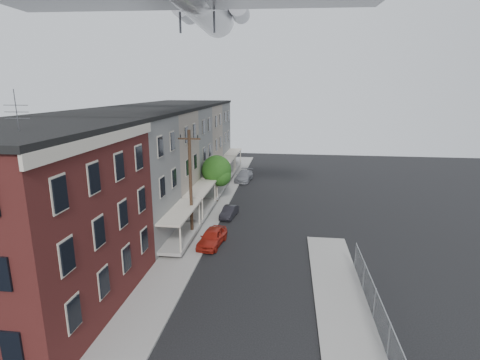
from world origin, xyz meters
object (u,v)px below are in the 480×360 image
object	(u,v)px
utility_pole	(191,183)
car_mid	(229,212)
car_far	(244,176)
street_tree	(218,172)
car_near	(212,237)

from	to	relation	value
utility_pole	car_mid	world-z (taller)	utility_pole
car_mid	car_far	xyz separation A→B (m)	(-0.30, 14.58, 0.15)
utility_pole	car_far	world-z (taller)	utility_pole
street_tree	car_mid	xyz separation A→B (m)	(1.97, -4.60, -2.91)
car_near	car_far	world-z (taller)	car_near
utility_pole	street_tree	bearing A→B (deg)	88.11
car_near	car_mid	size ratio (longest dim) A/B	1.23
car_far	car_near	bearing A→B (deg)	-84.43
utility_pole	street_tree	size ratio (longest dim) A/B	1.73
car_far	utility_pole	bearing A→B (deg)	-90.17
car_mid	car_far	world-z (taller)	car_far
street_tree	car_near	xyz separation A→B (m)	(1.67, -11.34, -2.77)
utility_pole	car_mid	bearing A→B (deg)	66.65
street_tree	car_mid	world-z (taller)	street_tree
car_near	car_mid	world-z (taller)	car_near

